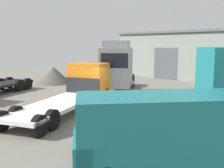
# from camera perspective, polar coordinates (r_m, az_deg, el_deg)

# --- Properties ---
(ground_plane) EXTENTS (60.00, 60.00, 0.00)m
(ground_plane) POSITION_cam_1_polar(r_m,az_deg,el_deg) (16.62, -0.35, -5.26)
(ground_plane) COLOR slate
(tractor_unit_grey) EXTENTS (5.77, 6.33, 4.28)m
(tractor_unit_grey) POSITION_cam_1_polar(r_m,az_deg,el_deg) (21.75, 1.09, 3.46)
(tractor_unit_grey) COLOR gray
(tractor_unit_grey) RESTS_ON ground_plane
(flatbed_truck_orange) EXTENTS (6.07, 8.97, 2.70)m
(flatbed_truck_orange) POSITION_cam_1_polar(r_m,az_deg,el_deg) (17.11, -7.09, -0.58)
(flatbed_truck_orange) COLOR orange
(flatbed_truck_orange) RESTS_ON ground_plane
(delivery_van_teal) EXTENTS (4.87, 5.58, 2.47)m
(delivery_van_teal) POSITION_cam_1_polar(r_m,az_deg,el_deg) (8.38, 10.11, -9.91)
(delivery_van_teal) COLOR #197075
(delivery_van_teal) RESTS_ON ground_plane
(gravel_pile) EXTENTS (3.72, 3.72, 1.68)m
(gravel_pile) POSITION_cam_1_polar(r_m,az_deg,el_deg) (27.66, -12.61, 1.90)
(gravel_pile) COLOR #565147
(gravel_pile) RESTS_ON ground_plane
(traffic_cone) EXTENTS (0.40, 0.40, 0.55)m
(traffic_cone) POSITION_cam_1_polar(r_m,az_deg,el_deg) (19.53, 6.31, -2.44)
(traffic_cone) COLOR black
(traffic_cone) RESTS_ON ground_plane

